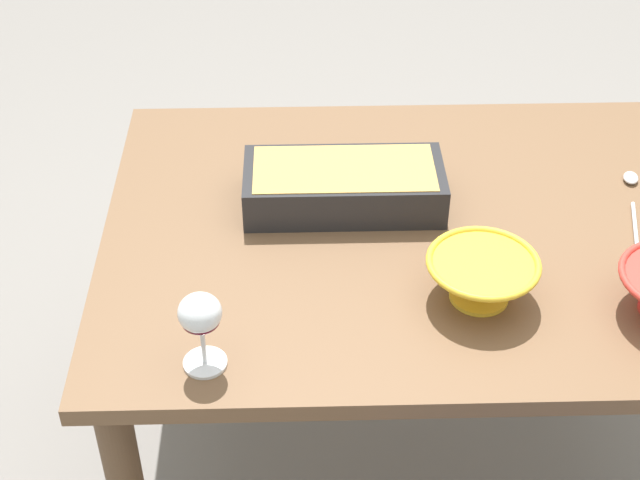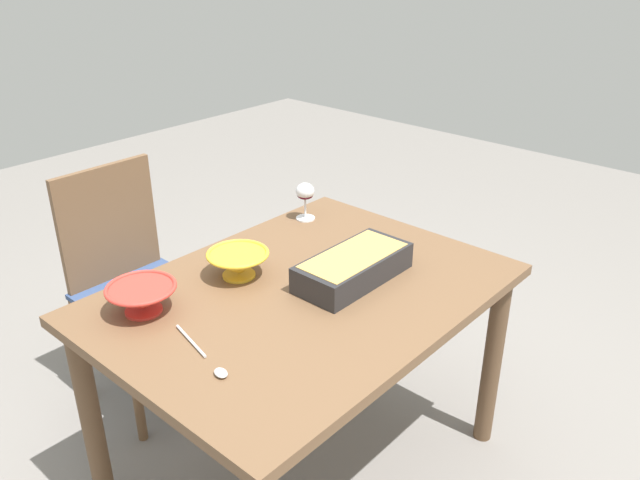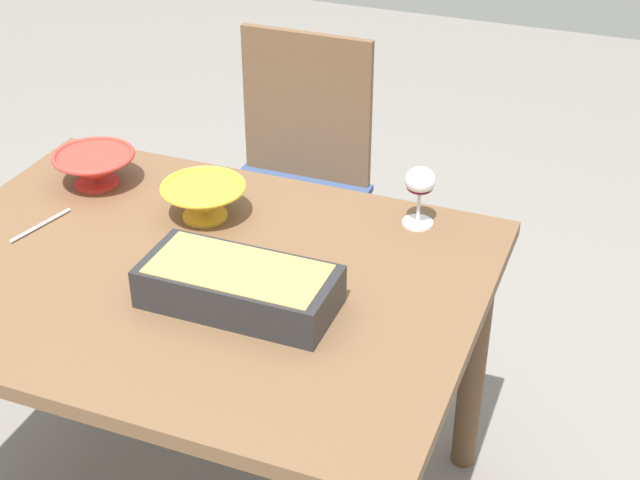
% 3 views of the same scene
% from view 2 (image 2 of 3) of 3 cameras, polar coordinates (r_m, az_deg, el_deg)
% --- Properties ---
extents(ground_plane, '(8.00, 8.00, 0.00)m').
position_cam_2_polar(ground_plane, '(2.41, -1.29, -19.52)').
color(ground_plane, gray).
extents(dining_table, '(1.24, 0.91, 0.73)m').
position_cam_2_polar(dining_table, '(2.02, -1.47, -6.91)').
color(dining_table, brown).
rests_on(dining_table, ground_plane).
extents(chair, '(0.43, 0.41, 0.94)m').
position_cam_2_polar(chair, '(2.58, -16.59, -3.11)').
color(chair, '#334772').
rests_on(chair, ground_plane).
extents(wine_glass, '(0.07, 0.07, 0.15)m').
position_cam_2_polar(wine_glass, '(2.41, -1.34, 4.13)').
color(wine_glass, white).
rests_on(wine_glass, dining_table).
extents(casserole_dish, '(0.39, 0.18, 0.09)m').
position_cam_2_polar(casserole_dish, '(2.00, 3.00, -2.32)').
color(casserole_dish, '#262628').
rests_on(casserole_dish, dining_table).
extents(mixing_bowl, '(0.20, 0.20, 0.09)m').
position_cam_2_polar(mixing_bowl, '(2.03, -7.32, -2.03)').
color(mixing_bowl, yellow).
rests_on(mixing_bowl, dining_table).
extents(small_bowl, '(0.20, 0.20, 0.09)m').
position_cam_2_polar(small_bowl, '(1.90, -15.63, -4.95)').
color(small_bowl, red).
rests_on(small_bowl, dining_table).
extents(serving_spoon, '(0.08, 0.28, 0.01)m').
position_cam_2_polar(serving_spoon, '(1.67, -9.90, -10.54)').
color(serving_spoon, silver).
rests_on(serving_spoon, dining_table).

